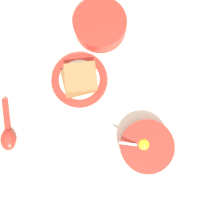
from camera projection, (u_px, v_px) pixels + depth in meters
ground_plane at (104, 126)px, 0.66m from camera, size 3.00×3.00×0.00m
egg_bowl at (146, 146)px, 0.63m from camera, size 0.15×0.15×0.07m
toast_plate at (80, 80)px, 0.67m from camera, size 0.17×0.17×0.01m
toast_sandwich at (80, 79)px, 0.65m from camera, size 0.14×0.13×0.03m
soup_spoon at (8, 135)px, 0.65m from camera, size 0.12×0.14×0.03m
congee_bowl at (100, 25)px, 0.68m from camera, size 0.17×0.17×0.05m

